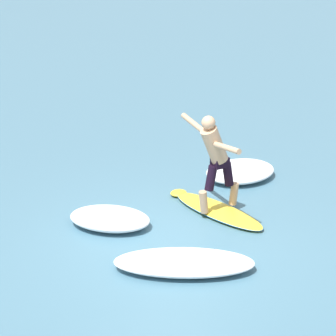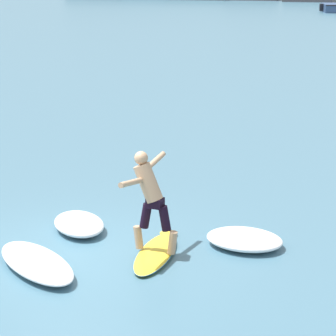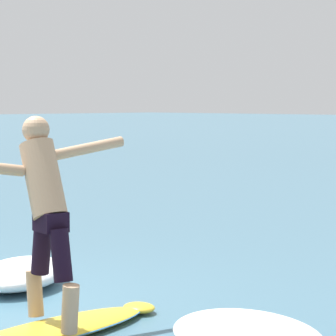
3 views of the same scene
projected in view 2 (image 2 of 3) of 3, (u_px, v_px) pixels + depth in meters
The scene contains 6 objects.
ground_plane at pixel (75, 255), 13.16m from camera, with size 200.00×200.00×0.00m, color #446E84.
surfboard at pixel (156, 253), 13.11m from camera, with size 0.60×2.07×0.23m.
surfer at pixel (150, 193), 12.83m from camera, with size 0.80×1.58×1.67m.
wave_foam_at_tail at pixel (79, 224), 14.21m from camera, with size 1.44×1.57×0.27m.
wave_foam_at_nose at pixel (37, 263), 12.52m from camera, with size 2.06×2.00×0.24m.
wave_foam_beside at pixel (244, 239), 13.49m from camera, with size 1.53×1.31×0.25m.
Camera 2 is at (4.36, -11.57, 4.97)m, focal length 85.00 mm.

